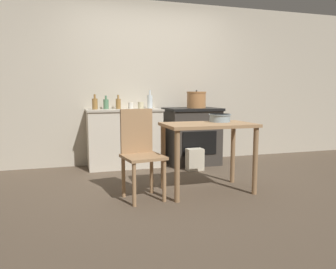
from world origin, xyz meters
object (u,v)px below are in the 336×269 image
(stove, at_px, (192,136))
(mixing_bowl_large, at_px, (220,117))
(bottle_left, at_px, (118,104))
(bottle_mid_left, at_px, (106,104))
(flour_sack, at_px, (195,159))
(stock_pot, at_px, (196,100))
(work_table, at_px, (208,135))
(bottle_center_left, at_px, (150,101))
(cup_center, at_px, (131,106))
(chair, at_px, (141,151))
(cup_center_right, at_px, (141,106))
(bottle_far_left, at_px, (95,104))

(stove, xyz_separation_m, mixing_bowl_large, (-0.17, -1.34, 0.39))
(stove, xyz_separation_m, bottle_left, (-1.14, 0.16, 0.52))
(stove, relative_size, bottle_mid_left, 4.40)
(flour_sack, relative_size, mixing_bowl_large, 1.21)
(stove, relative_size, bottle_left, 4.17)
(bottle_left, bearing_deg, stock_pot, -9.68)
(work_table, xyz_separation_m, stock_pot, (0.43, 1.42, 0.37))
(stove, bearing_deg, bottle_center_left, 168.72)
(cup_center, bearing_deg, stove, 0.24)
(chair, bearing_deg, cup_center_right, 68.17)
(chair, height_order, flour_sack, chair)
(bottle_left, xyz_separation_m, bottle_mid_left, (-0.18, 0.00, -0.00))
(stove, distance_m, cup_center, 1.09)
(bottle_far_left, height_order, cup_center_right, bottle_far_left)
(stock_pot, relative_size, bottle_mid_left, 1.52)
(work_table, relative_size, flour_sack, 3.17)
(flour_sack, height_order, cup_center, cup_center)
(bottle_far_left, height_order, bottle_left, bottle_far_left)
(mixing_bowl_large, bearing_deg, bottle_center_left, 108.05)
(bottle_far_left, xyz_separation_m, bottle_mid_left, (0.17, 0.05, -0.01))
(stock_pot, distance_m, mixing_bowl_large, 1.33)
(stock_pot, height_order, bottle_far_left, stock_pot)
(flour_sack, relative_size, bottle_left, 1.49)
(stock_pot, bearing_deg, chair, -130.40)
(stove, distance_m, bottle_center_left, 0.86)
(flour_sack, xyz_separation_m, bottle_far_left, (-1.36, 0.57, 0.81))
(work_table, height_order, bottle_center_left, bottle_center_left)
(bottle_center_left, relative_size, cup_center, 2.83)
(work_table, bearing_deg, chair, 179.47)
(bottle_mid_left, xyz_separation_m, cup_center, (0.34, -0.17, -0.03))
(bottle_far_left, bearing_deg, cup_center, -12.94)
(flour_sack, height_order, bottle_center_left, bottle_center_left)
(flour_sack, distance_m, bottle_mid_left, 1.56)
(cup_center_right, bearing_deg, flour_sack, -35.76)
(work_table, height_order, cup_center_right, cup_center_right)
(cup_center, bearing_deg, bottle_far_left, 167.06)
(chair, relative_size, cup_center_right, 9.05)
(bottle_center_left, distance_m, cup_center_right, 0.20)
(stove, xyz_separation_m, bottle_far_left, (-1.49, 0.11, 0.52))
(bottle_mid_left, distance_m, bottle_center_left, 0.67)
(stock_pot, xyz_separation_m, mixing_bowl_large, (-0.22, -1.29, -0.18))
(bottle_far_left, xyz_separation_m, cup_center_right, (0.67, -0.08, -0.03))
(mixing_bowl_large, distance_m, cup_center_right, 1.52)
(stock_pot, distance_m, bottle_mid_left, 1.39)
(chair, height_order, stock_pot, stock_pot)
(cup_center_right, bearing_deg, stock_pot, -5.17)
(bottle_center_left, distance_m, cup_center, 0.36)
(bottle_left, bearing_deg, flour_sack, -31.54)
(work_table, bearing_deg, flour_sack, 76.38)
(work_table, bearing_deg, bottle_far_left, 125.24)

